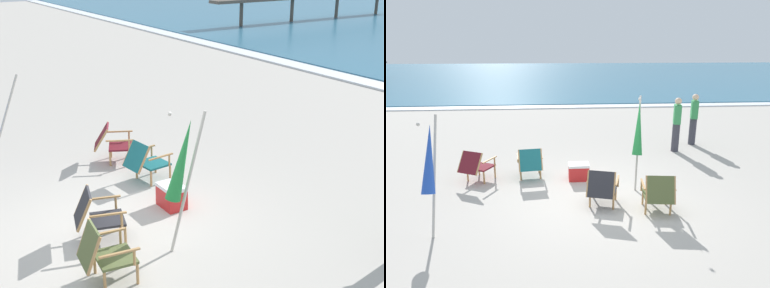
% 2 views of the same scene
% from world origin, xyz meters
% --- Properties ---
extents(ground_plane, '(80.00, 80.00, 0.00)m').
position_xyz_m(ground_plane, '(0.00, 0.00, 0.00)').
color(ground_plane, '#B2AAA0').
extents(sea, '(80.00, 40.00, 0.10)m').
position_xyz_m(sea, '(0.00, 31.40, 0.05)').
color(sea, '#2D6684').
rests_on(sea, ground).
extents(surf_band, '(80.00, 1.10, 0.06)m').
position_xyz_m(surf_band, '(0.00, 11.10, 0.03)').
color(surf_band, white).
rests_on(surf_band, ground).
extents(beach_chair_far_center, '(0.66, 0.76, 0.81)m').
position_xyz_m(beach_chair_far_center, '(1.14, -0.65, 0.43)').
color(beach_chair_far_center, '#515B33').
rests_on(beach_chair_far_center, ground).
extents(beach_chair_front_right, '(0.86, 0.95, 0.77)m').
position_xyz_m(beach_chair_front_right, '(-2.63, 1.22, 0.42)').
color(beach_chair_front_right, maroon).
rests_on(beach_chair_front_right, ground).
extents(beach_chair_back_left, '(0.75, 0.85, 0.80)m').
position_xyz_m(beach_chair_back_left, '(0.12, -0.30, 0.43)').
color(beach_chair_back_left, '#28282D').
rests_on(beach_chair_back_left, ground).
extents(beach_chair_mid_center, '(0.66, 0.82, 0.78)m').
position_xyz_m(beach_chair_mid_center, '(-1.38, 1.30, 0.42)').
color(beach_chair_mid_center, '#196066').
rests_on(beach_chair_mid_center, ground).
extents(umbrella_furled_green, '(0.35, 0.60, 2.08)m').
position_xyz_m(umbrella_furled_green, '(1.03, 0.61, 1.36)').
color(umbrella_furled_green, '#B7B2A8').
rests_on(umbrella_furled_green, ground).
extents(umbrella_furled_blue, '(0.24, 0.85, 1.99)m').
position_xyz_m(umbrella_furled_blue, '(-2.87, -0.96, 1.30)').
color(umbrella_furled_blue, '#B7B2A8').
rests_on(umbrella_furled_blue, ground).
extents(person_near_chairs, '(0.28, 0.38, 1.63)m').
position_xyz_m(person_near_chairs, '(2.87, 3.21, 0.84)').
color(person_near_chairs, '#383842').
rests_on(person_near_chairs, ground).
extents(person_by_waterline, '(0.29, 0.38, 1.63)m').
position_xyz_m(person_by_waterline, '(3.68, 3.90, 0.84)').
color(person_by_waterline, '#383842').
rests_on(person_by_waterline, ground).
extents(cooler_box, '(0.49, 0.35, 0.40)m').
position_xyz_m(cooler_box, '(-0.23, 1.17, 0.20)').
color(cooler_box, red).
rests_on(cooler_box, ground).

